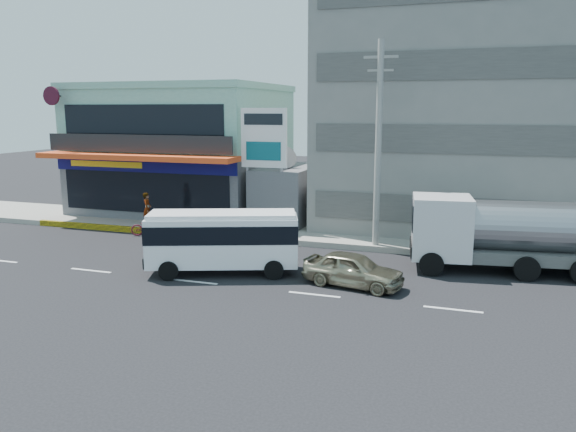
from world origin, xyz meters
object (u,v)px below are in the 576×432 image
(concrete_building, at_px, (471,106))
(billboard, at_px, (264,145))
(minibus, at_px, (223,237))
(sedan, at_px, (353,269))
(motorcycle_rider, at_px, (148,221))
(satellite_dish, at_px, (284,167))
(shop_building, at_px, (184,152))
(utility_pole_near, at_px, (378,145))
(tanker_truck, at_px, (502,233))

(concrete_building, height_order, billboard, concrete_building)
(minibus, height_order, sedan, minibus)
(minibus, relative_size, motorcycle_rider, 2.76)
(concrete_building, xyz_separation_m, satellite_dish, (-10.00, -4.00, -3.42))
(shop_building, bearing_deg, billboard, -32.32)
(satellite_dish, xyz_separation_m, utility_pole_near, (6.00, -3.60, 1.57))
(shop_building, bearing_deg, motorcycle_rider, -77.41)
(shop_building, xyz_separation_m, concrete_building, (18.00, 1.05, 3.00))
(utility_pole_near, bearing_deg, concrete_building, 62.24)
(satellite_dish, xyz_separation_m, billboard, (-0.50, -1.80, 1.35))
(utility_pole_near, distance_m, tanker_truck, 6.91)
(satellite_dish, height_order, sedan, satellite_dish)
(concrete_building, xyz_separation_m, sedan, (-3.86, -13.50, -6.32))
(minibus, distance_m, tanker_truck, 11.76)
(sedan, height_order, motorcycle_rider, motorcycle_rider)
(minibus, bearing_deg, satellite_dish, 93.41)
(billboard, bearing_deg, tanker_truck, -17.32)
(minibus, bearing_deg, motorcycle_rider, 143.08)
(billboard, relative_size, motorcycle_rider, 2.90)
(shop_building, height_order, utility_pole_near, utility_pole_near)
(shop_building, distance_m, concrete_building, 18.28)
(billboard, xyz_separation_m, utility_pole_near, (6.50, -1.80, 0.22))
(satellite_dish, xyz_separation_m, tanker_truck, (11.66, -5.59, -1.87))
(billboard, height_order, tanker_truck, billboard)
(satellite_dish, xyz_separation_m, sedan, (6.14, -9.50, -2.90))
(satellite_dish, distance_m, sedan, 11.68)
(billboard, xyz_separation_m, sedan, (6.64, -7.70, -4.25))
(shop_building, relative_size, tanker_truck, 1.49)
(minibus, bearing_deg, sedan, 0.00)
(billboard, relative_size, tanker_truck, 0.83)
(tanker_truck, height_order, motorcycle_rider, tanker_truck)
(utility_pole_near, relative_size, tanker_truck, 1.20)
(concrete_building, relative_size, billboard, 2.32)
(satellite_dish, relative_size, minibus, 0.23)
(motorcycle_rider, bearing_deg, concrete_building, 26.79)
(shop_building, height_order, motorcycle_rider, shop_building)
(tanker_truck, bearing_deg, billboard, 162.68)
(sedan, height_order, tanker_truck, tanker_truck)
(motorcycle_rider, bearing_deg, tanker_truck, -4.17)
(billboard, bearing_deg, satellite_dish, 74.48)
(concrete_building, relative_size, tanker_truck, 1.93)
(shop_building, distance_m, satellite_dish, 8.54)
(minibus, height_order, tanker_truck, tanker_truck)
(shop_building, xyz_separation_m, satellite_dish, (8.00, -2.95, -0.42))
(sedan, bearing_deg, concrete_building, -5.10)
(shop_building, relative_size, motorcycle_rider, 5.21)
(shop_building, bearing_deg, satellite_dish, -20.21)
(minibus, distance_m, sedan, 5.64)
(satellite_dish, distance_m, tanker_truck, 13.06)
(minibus, height_order, motorcycle_rider, minibus)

